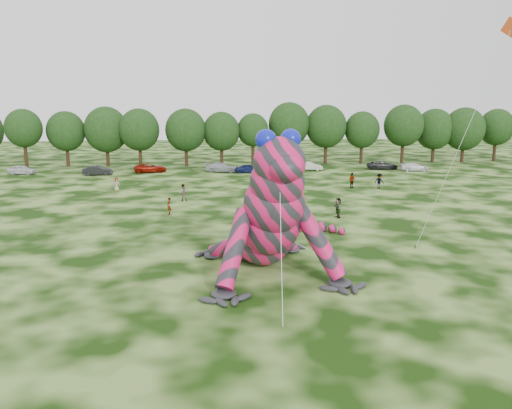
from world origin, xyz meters
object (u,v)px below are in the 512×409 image
at_px(tree_8, 222,139).
at_px(tree_15, 464,135).
at_px(tree_3, 24,139).
at_px(tree_16, 496,135).
at_px(car_0, 22,170).
at_px(tree_6, 140,138).
at_px(car_5, 310,166).
at_px(spectator_3, 352,181).
at_px(tree_14, 434,135).
at_px(inflatable_gecko, 258,195).
at_px(flying_kite, 504,46).
at_px(tree_12, 362,138).
at_px(spectator_1, 183,193).
at_px(car_4, 249,169).
at_px(spectator_5, 338,208).
at_px(spectator_2, 379,181).
at_px(tree_9, 253,139).
at_px(car_6, 383,165).
at_px(tree_5, 107,137).
at_px(tree_13, 403,134).
at_px(tree_7, 186,138).
at_px(tree_4, 66,139).
at_px(tree_10, 289,133).
at_px(car_1, 98,171).
at_px(car_3, 221,167).
at_px(spectator_4, 117,184).
at_px(spectator_0, 169,206).
at_px(tree_11, 326,134).
at_px(car_7, 414,167).
at_px(car_2, 150,168).

xyz_separation_m(tree_8, tree_15, (42.69, 0.79, 0.35)).
bearing_deg(tree_3, tree_15, 0.54).
xyz_separation_m(tree_16, car_0, (-79.28, -9.97, -4.00)).
distance_m(tree_6, car_5, 28.04).
height_order(tree_16, spectator_3, tree_16).
bearing_deg(tree_15, tree_14, 169.26).
height_order(inflatable_gecko, spectator_3, inflatable_gecko).
relative_size(flying_kite, tree_12, 1.73).
bearing_deg(spectator_1, car_4, -130.42).
distance_m(spectator_5, spectator_2, 17.76).
xyz_separation_m(tree_6, car_0, (-16.28, -7.28, -4.06)).
height_order(tree_9, tree_14, tree_14).
bearing_deg(car_6, tree_5, 81.43).
bearing_deg(flying_kite, tree_16, 58.52).
height_order(tree_13, tree_16, tree_13).
height_order(tree_3, spectator_1, tree_3).
height_order(tree_6, tree_7, tree_6).
xyz_separation_m(tree_4, tree_12, (49.65, -0.97, -0.04)).
distance_m(tree_13, car_5, 19.91).
distance_m(tree_10, car_1, 32.35).
relative_size(inflatable_gecko, spectator_2, 9.53).
bearing_deg(tree_14, flying_kite, -111.97).
distance_m(tree_7, tree_15, 48.56).
bearing_deg(spectator_2, spectator_5, 102.26).
height_order(tree_6, car_3, tree_6).
relative_size(tree_15, spectator_4, 6.00).
height_order(tree_8, car_0, tree_8).
bearing_deg(car_4, tree_14, -60.27).
distance_m(car_0, car_3, 29.25).
relative_size(tree_15, spectator_2, 5.21).
bearing_deg(tree_16, tree_12, -176.33).
relative_size(tree_4, car_3, 1.86).
bearing_deg(flying_kite, spectator_0, 143.11).
relative_size(tree_5, spectator_2, 5.29).
bearing_deg(tree_11, car_0, -169.54).
bearing_deg(car_5, tree_8, 65.66).
relative_size(car_5, car_7, 0.87).
distance_m(tree_10, tree_12, 12.67).
xyz_separation_m(tree_6, tree_14, (51.02, 2.04, -0.05)).
xyz_separation_m(tree_10, car_2, (-22.67, -8.90, -4.57)).
height_order(car_5, car_7, car_7).
height_order(inflatable_gecko, tree_13, tree_13).
xyz_separation_m(inflatable_gecko, tree_11, (17.49, 53.65, 0.63)).
bearing_deg(tree_9, tree_15, 0.65).
bearing_deg(tree_3, spectator_1, -49.84).
height_order(tree_5, tree_16, tree_5).
bearing_deg(car_4, tree_11, -41.59).
xyz_separation_m(tree_13, tree_15, (11.34, 0.64, -0.25)).
distance_m(tree_12, spectator_4, 45.05).
distance_m(inflatable_gecko, tree_5, 57.28).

